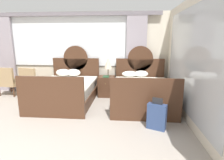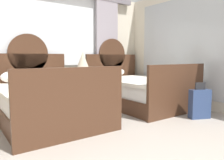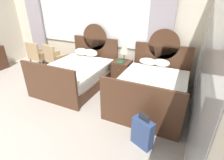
{
  "view_description": "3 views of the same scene",
  "coord_description": "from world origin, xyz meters",
  "px_view_note": "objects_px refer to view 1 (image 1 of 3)",
  "views": [
    {
      "loc": [
        2.0,
        -1.9,
        1.78
      ],
      "look_at": [
        1.62,
        2.5,
        0.82
      ],
      "focal_mm": 29.2,
      "sensor_mm": 36.0,
      "label": 1
    },
    {
      "loc": [
        -1.0,
        -0.7,
        1.12
      ],
      "look_at": [
        1.09,
        2.25,
        0.75
      ],
      "focal_mm": 35.27,
      "sensor_mm": 36.0,
      "label": 2
    },
    {
      "loc": [
        3.08,
        -0.59,
        2.34
      ],
      "look_at": [
        1.62,
        2.5,
        0.67
      ],
      "focal_mm": 27.21,
      "sensor_mm": 36.0,
      "label": 3
    }
  ],
  "objects_px": {
    "bed_near_window": "(67,90)",
    "armchair_by_window_left": "(32,81)",
    "table_lamp_on_nightstand": "(108,64)",
    "suitcase_on_floor": "(157,116)",
    "book_on_nightstand": "(106,77)",
    "bed_near_mirror": "(142,92)",
    "armchair_by_window_centre": "(9,81)",
    "nightstand_between_beds": "(107,86)"
  },
  "relations": [
    {
      "from": "bed_near_mirror",
      "to": "armchair_by_window_centre",
      "type": "distance_m",
      "value": 4.31
    },
    {
      "from": "suitcase_on_floor",
      "to": "bed_near_window",
      "type": "bearing_deg",
      "value": 147.99
    },
    {
      "from": "bed_near_window",
      "to": "nightstand_between_beds",
      "type": "relative_size",
      "value": 3.42
    },
    {
      "from": "nightstand_between_beds",
      "to": "book_on_nightstand",
      "type": "bearing_deg",
      "value": -91.98
    },
    {
      "from": "suitcase_on_floor",
      "to": "armchair_by_window_centre",
      "type": "bearing_deg",
      "value": 155.83
    },
    {
      "from": "bed_near_window",
      "to": "armchair_by_window_centre",
      "type": "height_order",
      "value": "bed_near_window"
    },
    {
      "from": "table_lamp_on_nightstand",
      "to": "armchair_by_window_centre",
      "type": "relative_size",
      "value": 0.64
    },
    {
      "from": "table_lamp_on_nightstand",
      "to": "book_on_nightstand",
      "type": "bearing_deg",
      "value": -113.29
    },
    {
      "from": "armchair_by_window_centre",
      "to": "suitcase_on_floor",
      "type": "distance_m",
      "value": 4.91
    },
    {
      "from": "bed_near_window",
      "to": "bed_near_mirror",
      "type": "bearing_deg",
      "value": -0.15
    },
    {
      "from": "armchair_by_window_left",
      "to": "nightstand_between_beds",
      "type": "bearing_deg",
      "value": 4.36
    },
    {
      "from": "table_lamp_on_nightstand",
      "to": "armchair_by_window_centre",
      "type": "xyz_separation_m",
      "value": [
        -3.25,
        -0.21,
        -0.57
      ]
    },
    {
      "from": "bed_near_window",
      "to": "armchair_by_window_left",
      "type": "xyz_separation_m",
      "value": [
        -1.33,
        0.54,
        0.13
      ]
    },
    {
      "from": "bed_near_mirror",
      "to": "armchair_by_window_centre",
      "type": "bearing_deg",
      "value": 172.83
    },
    {
      "from": "bed_near_mirror",
      "to": "suitcase_on_floor",
      "type": "relative_size",
      "value": 3.33
    },
    {
      "from": "nightstand_between_beds",
      "to": "armchair_by_window_centre",
      "type": "distance_m",
      "value": 3.21
    },
    {
      "from": "bed_near_mirror",
      "to": "table_lamp_on_nightstand",
      "type": "distance_m",
      "value": 1.45
    },
    {
      "from": "nightstand_between_beds",
      "to": "bed_near_window",
      "type": "bearing_deg",
      "value": -146.46
    },
    {
      "from": "nightstand_between_beds",
      "to": "book_on_nightstand",
      "type": "height_order",
      "value": "book_on_nightstand"
    },
    {
      "from": "bed_near_window",
      "to": "table_lamp_on_nightstand",
      "type": "height_order",
      "value": "bed_near_window"
    },
    {
      "from": "armchair_by_window_left",
      "to": "book_on_nightstand",
      "type": "bearing_deg",
      "value": 1.95
    },
    {
      "from": "bed_near_window",
      "to": "bed_near_mirror",
      "type": "relative_size",
      "value": 1.0
    },
    {
      "from": "nightstand_between_beds",
      "to": "suitcase_on_floor",
      "type": "bearing_deg",
      "value": -59.83
    },
    {
      "from": "bed_near_window",
      "to": "suitcase_on_floor",
      "type": "relative_size",
      "value": 3.33
    },
    {
      "from": "bed_near_mirror",
      "to": "table_lamp_on_nightstand",
      "type": "relative_size",
      "value": 3.71
    },
    {
      "from": "nightstand_between_beds",
      "to": "armchair_by_window_left",
      "type": "height_order",
      "value": "armchair_by_window_left"
    },
    {
      "from": "book_on_nightstand",
      "to": "suitcase_on_floor",
      "type": "xyz_separation_m",
      "value": [
        1.28,
        -2.09,
        -0.39
      ]
    },
    {
      "from": "nightstand_between_beds",
      "to": "bed_near_mirror",
      "type": "bearing_deg",
      "value": -33.97
    },
    {
      "from": "bed_near_window",
      "to": "bed_near_mirror",
      "type": "height_order",
      "value": "same"
    },
    {
      "from": "book_on_nightstand",
      "to": "bed_near_mirror",
      "type": "bearing_deg",
      "value": -30.0
    },
    {
      "from": "bed_near_mirror",
      "to": "table_lamp_on_nightstand",
      "type": "bearing_deg",
      "value": 143.99
    },
    {
      "from": "nightstand_between_beds",
      "to": "table_lamp_on_nightstand",
      "type": "distance_m",
      "value": 0.74
    },
    {
      "from": "armchair_by_window_left",
      "to": "suitcase_on_floor",
      "type": "distance_m",
      "value": 4.21
    },
    {
      "from": "nightstand_between_beds",
      "to": "armchair_by_window_left",
      "type": "bearing_deg",
      "value": -175.64
    },
    {
      "from": "table_lamp_on_nightstand",
      "to": "armchair_by_window_centre",
      "type": "distance_m",
      "value": 3.31
    },
    {
      "from": "table_lamp_on_nightstand",
      "to": "suitcase_on_floor",
      "type": "bearing_deg",
      "value": -61.04
    },
    {
      "from": "book_on_nightstand",
      "to": "suitcase_on_floor",
      "type": "distance_m",
      "value": 2.49
    },
    {
      "from": "armchair_by_window_left",
      "to": "bed_near_mirror",
      "type": "bearing_deg",
      "value": -8.82
    },
    {
      "from": "book_on_nightstand",
      "to": "armchair_by_window_left",
      "type": "distance_m",
      "value": 2.42
    },
    {
      "from": "armchair_by_window_left",
      "to": "armchair_by_window_centre",
      "type": "distance_m",
      "value": 0.79
    },
    {
      "from": "bed_near_window",
      "to": "armchair_by_window_centre",
      "type": "xyz_separation_m",
      "value": [
        -2.11,
        0.53,
        0.13
      ]
    },
    {
      "from": "bed_near_mirror",
      "to": "suitcase_on_floor",
      "type": "xyz_separation_m",
      "value": [
        0.2,
        -1.47,
        -0.08
      ]
    }
  ]
}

